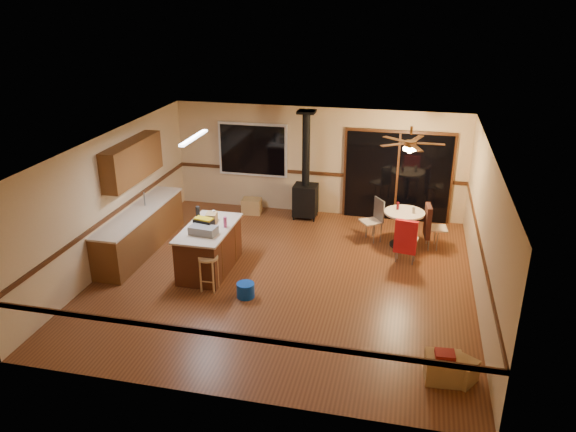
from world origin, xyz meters
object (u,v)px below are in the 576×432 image
(dining_table, at_px, (404,223))
(chair_near, at_px, (406,237))
(kitchen_island, at_px, (209,248))
(blue_bucket, at_px, (246,290))
(toolbox_black, at_px, (204,224))
(wood_stove, at_px, (306,189))
(box_under_window, at_px, (252,206))
(chair_right, at_px, (429,221))
(box_corner_b, at_px, (460,370))
(chair_left, at_px, (375,215))
(toolbox_grey, at_px, (203,230))
(bar_stool, at_px, (209,273))
(box_corner_a, at_px, (443,368))

(dining_table, bearing_deg, chair_near, -85.50)
(kitchen_island, bearing_deg, dining_table, 28.41)
(blue_bucket, bearing_deg, toolbox_black, 143.58)
(wood_stove, distance_m, chair_near, 3.11)
(chair_near, bearing_deg, dining_table, 94.50)
(wood_stove, xyz_separation_m, box_under_window, (-1.34, -0.00, -0.55))
(dining_table, height_order, box_under_window, dining_table)
(chair_right, relative_size, box_corner_b, 1.68)
(wood_stove, xyz_separation_m, toolbox_black, (-1.33, -3.16, 0.27))
(chair_left, bearing_deg, toolbox_grey, -140.69)
(wood_stove, distance_m, toolbox_black, 3.44)
(chair_left, distance_m, chair_near, 1.24)
(toolbox_black, distance_m, bar_stool, 0.98)
(toolbox_grey, height_order, chair_left, toolbox_grey)
(bar_stool, distance_m, dining_table, 4.34)
(dining_table, bearing_deg, box_corner_a, -80.65)
(bar_stool, distance_m, chair_right, 4.78)
(toolbox_grey, xyz_separation_m, chair_near, (3.68, 1.41, -0.38))
(bar_stool, height_order, box_corner_b, bar_stool)
(kitchen_island, height_order, blue_bucket, kitchen_island)
(toolbox_black, xyz_separation_m, bar_stool, (0.30, -0.65, -0.67))
(toolbox_grey, bearing_deg, chair_left, 39.31)
(kitchen_island, relative_size, bar_stool, 2.53)
(toolbox_black, bearing_deg, box_corner_b, -26.39)
(box_corner_a, bearing_deg, dining_table, 99.35)
(box_under_window, bearing_deg, dining_table, -16.36)
(kitchen_island, height_order, box_corner_a, kitchen_island)
(toolbox_black, bearing_deg, toolbox_grey, -73.08)
(toolbox_black, xyz_separation_m, box_under_window, (-0.01, 3.16, -0.82))
(kitchen_island, relative_size, box_corner_a, 3.33)
(chair_left, relative_size, box_under_window, 1.22)
(bar_stool, xyz_separation_m, box_corner_a, (4.10, -1.69, -0.14))
(toolbox_black, bearing_deg, chair_right, 26.75)
(bar_stool, bearing_deg, chair_left, 46.33)
(kitchen_island, relative_size, chair_right, 2.40)
(chair_left, xyz_separation_m, box_corner_a, (1.34, -4.58, -0.40))
(toolbox_black, relative_size, box_corner_a, 0.74)
(kitchen_island, bearing_deg, blue_bucket, -41.30)
(chair_near, height_order, chair_right, same)
(blue_bucket, height_order, chair_right, chair_right)
(bar_stool, relative_size, box_corner_a, 1.32)
(blue_bucket, xyz_separation_m, chair_left, (2.04, 3.00, 0.45))
(toolbox_black, distance_m, blue_bucket, 1.54)
(chair_right, bearing_deg, box_under_window, 165.94)
(kitchen_island, relative_size, toolbox_grey, 3.35)
(toolbox_grey, bearing_deg, chair_near, 21.02)
(toolbox_grey, height_order, toolbox_black, toolbox_black)
(chair_left, xyz_separation_m, chair_near, (0.68, -1.04, 0.01))
(bar_stool, bearing_deg, chair_right, 35.35)
(kitchen_island, height_order, bar_stool, kitchen_island)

